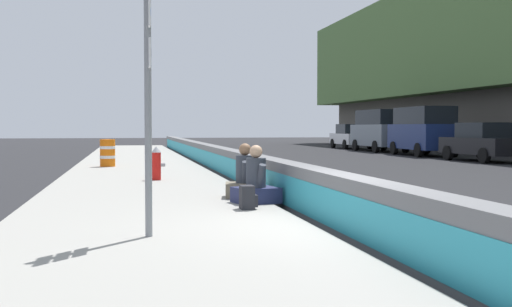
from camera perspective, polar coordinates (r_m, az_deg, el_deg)
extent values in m
plane|color=#232326|center=(9.11, 8.22, -7.28)|extent=(160.00, 160.00, 0.00)
cube|color=gray|center=(8.59, -8.83, -7.40)|extent=(80.00, 4.40, 0.14)
cube|color=slate|center=(9.05, 8.23, -4.63)|extent=(76.00, 0.44, 0.85)
cube|color=teal|center=(8.98, 6.87, -4.95)|extent=(74.48, 0.01, 0.54)
cylinder|color=gray|center=(8.17, -9.60, 5.26)|extent=(0.09, 0.09, 3.60)
cube|color=white|center=(8.28, -9.51, 12.19)|extent=(0.44, 0.02, 0.36)
cube|color=#1956AD|center=(8.28, -9.41, 12.19)|extent=(0.30, 0.01, 0.10)
cube|color=white|center=(8.21, -9.48, 8.75)|extent=(0.44, 0.02, 0.36)
cube|color=black|center=(8.21, -9.38, 8.75)|extent=(0.30, 0.01, 0.10)
cylinder|color=red|center=(16.84, -8.87, -1.13)|extent=(0.24, 0.24, 0.72)
cone|color=gray|center=(16.82, -8.88, 0.37)|extent=(0.26, 0.26, 0.16)
cylinder|color=gray|center=(16.85, -8.29, -1.00)|extent=(0.10, 0.12, 0.10)
cylinder|color=gray|center=(16.84, -9.45, -1.01)|extent=(0.10, 0.12, 0.10)
cube|color=#23284C|center=(11.69, 0.00, -3.72)|extent=(0.81, 0.89, 0.28)
cylinder|color=#333842|center=(11.65, 0.00, -1.72)|extent=(0.36, 0.36, 0.54)
sphere|color=tan|center=(11.63, 0.00, 0.18)|extent=(0.24, 0.24, 0.24)
cylinder|color=#333842|center=(11.83, -0.42, -1.92)|extent=(0.30, 0.19, 0.47)
cylinder|color=#333842|center=(11.48, 0.43, -2.05)|extent=(0.30, 0.19, 0.47)
cube|color=#706651|center=(12.60, -0.98, -3.27)|extent=(0.76, 0.85, 0.29)
cylinder|color=#333842|center=(12.57, -0.98, -1.40)|extent=(0.36, 0.36, 0.54)
sphere|color=#8E6647|center=(12.55, -0.98, 0.37)|extent=(0.24, 0.24, 0.24)
cylinder|color=#333842|center=(12.77, -1.00, -1.58)|extent=(0.29, 0.17, 0.47)
cylinder|color=#333842|center=(12.37, -0.96, -1.71)|extent=(0.29, 0.17, 0.47)
cube|color=#232328|center=(10.79, -0.81, -3.92)|extent=(0.32, 0.22, 0.40)
cube|color=#232328|center=(10.82, -0.08, -4.22)|extent=(0.22, 0.06, 0.20)
cylinder|color=orange|center=(22.88, -13.08, 0.05)|extent=(0.52, 0.52, 0.95)
cylinder|color=white|center=(22.88, -13.08, 0.53)|extent=(0.54, 0.54, 0.10)
cylinder|color=white|center=(22.89, -13.08, -0.31)|extent=(0.54, 0.54, 0.10)
cube|color=black|center=(29.74, 19.56, 0.65)|extent=(4.55, 1.93, 0.72)
cube|color=black|center=(29.64, 19.69, 1.97)|extent=(2.25, 1.69, 0.66)
cylinder|color=black|center=(30.53, 16.73, 0.05)|extent=(0.67, 0.24, 0.66)
cylinder|color=black|center=(31.43, 19.46, 0.08)|extent=(0.67, 0.24, 0.66)
cylinder|color=black|center=(28.07, 19.66, -0.19)|extent=(0.67, 0.24, 0.66)
cube|color=navy|center=(34.74, 14.63, 1.47)|extent=(5.17, 2.14, 1.30)
cube|color=black|center=(34.65, 14.72, 3.28)|extent=(4.16, 1.91, 0.90)
cylinder|color=black|center=(35.90, 12.19, 0.48)|extent=(0.73, 0.25, 0.72)
cylinder|color=black|center=(36.63, 14.93, 0.49)|extent=(0.73, 0.25, 0.72)
cylinder|color=black|center=(32.89, 14.28, 0.29)|extent=(0.73, 0.25, 0.72)
cylinder|color=black|center=(33.68, 17.21, 0.31)|extent=(0.73, 0.25, 0.72)
cube|color=slate|center=(39.96, 10.97, 1.61)|extent=(5.11, 2.00, 1.30)
cube|color=black|center=(39.87, 11.04, 3.19)|extent=(4.11, 1.79, 0.90)
cylinder|color=black|center=(41.14, 8.88, 0.74)|extent=(0.72, 0.23, 0.72)
cylinder|color=black|center=(41.85, 11.29, 0.75)|extent=(0.72, 0.23, 0.72)
cylinder|color=black|center=(38.11, 10.61, 0.60)|extent=(0.72, 0.23, 0.72)
cylinder|color=black|center=(38.87, 13.18, 0.62)|extent=(0.72, 0.23, 0.72)
cube|color=silver|center=(45.16, 8.45, 1.31)|extent=(4.55, 1.93, 0.72)
cube|color=black|center=(45.05, 8.50, 2.19)|extent=(2.25, 1.68, 0.66)
cylinder|color=black|center=(46.28, 6.88, 0.90)|extent=(0.67, 0.24, 0.66)
cylinder|color=black|center=(46.80, 8.90, 0.90)|extent=(0.67, 0.24, 0.66)
cylinder|color=black|center=(43.53, 7.96, 0.80)|extent=(0.67, 0.24, 0.66)
cylinder|color=black|center=(44.09, 10.10, 0.81)|extent=(0.67, 0.24, 0.66)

